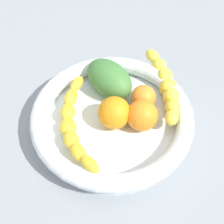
{
  "coord_description": "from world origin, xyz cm",
  "views": [
    {
      "loc": [
        26.43,
        -28.02,
        58.83
      ],
      "look_at": [
        0.0,
        0.0,
        8.29
      ],
      "focal_mm": 49.8,
      "sensor_mm": 36.0,
      "label": 1
    }
  ],
  "objects_px": {
    "orange_mid_left": "(114,113)",
    "orange_mid_right": "(143,97)",
    "banana_draped_right": "(73,125)",
    "mango_green": "(109,78)",
    "banana_draped_left": "(166,86)",
    "orange_front": "(142,115)",
    "fruit_bowl": "(112,119)"
  },
  "relations": [
    {
      "from": "fruit_bowl",
      "to": "orange_mid_right",
      "type": "distance_m",
      "value": 0.08
    },
    {
      "from": "banana_draped_right",
      "to": "orange_mid_right",
      "type": "distance_m",
      "value": 0.16
    },
    {
      "from": "orange_front",
      "to": "orange_mid_left",
      "type": "bearing_deg",
      "value": -141.27
    },
    {
      "from": "orange_mid_left",
      "to": "orange_mid_right",
      "type": "height_order",
      "value": "orange_mid_left"
    },
    {
      "from": "orange_front",
      "to": "orange_mid_left",
      "type": "height_order",
      "value": "orange_mid_left"
    },
    {
      "from": "fruit_bowl",
      "to": "banana_draped_right",
      "type": "bearing_deg",
      "value": -116.79
    },
    {
      "from": "orange_mid_right",
      "to": "mango_green",
      "type": "height_order",
      "value": "mango_green"
    },
    {
      "from": "banana_draped_left",
      "to": "mango_green",
      "type": "distance_m",
      "value": 0.13
    },
    {
      "from": "orange_front",
      "to": "mango_green",
      "type": "relative_size",
      "value": 0.53
    },
    {
      "from": "mango_green",
      "to": "banana_draped_left",
      "type": "bearing_deg",
      "value": 36.28
    },
    {
      "from": "banana_draped_right",
      "to": "banana_draped_left",
      "type": "bearing_deg",
      "value": 70.66
    },
    {
      "from": "banana_draped_left",
      "to": "mango_green",
      "type": "height_order",
      "value": "mango_green"
    },
    {
      "from": "orange_mid_right",
      "to": "banana_draped_right",
      "type": "bearing_deg",
      "value": -110.68
    },
    {
      "from": "banana_draped_right",
      "to": "orange_mid_left",
      "type": "bearing_deg",
      "value": 58.72
    },
    {
      "from": "banana_draped_left",
      "to": "mango_green",
      "type": "xyz_separation_m",
      "value": [
        -0.1,
        -0.07,
        0.01
      ]
    },
    {
      "from": "banana_draped_right",
      "to": "orange_front",
      "type": "bearing_deg",
      "value": 50.67
    },
    {
      "from": "banana_draped_left",
      "to": "orange_front",
      "type": "height_order",
      "value": "orange_front"
    },
    {
      "from": "banana_draped_right",
      "to": "orange_mid_left",
      "type": "distance_m",
      "value": 0.09
    },
    {
      "from": "orange_mid_right",
      "to": "banana_draped_left",
      "type": "bearing_deg",
      "value": 74.25
    },
    {
      "from": "orange_mid_left",
      "to": "orange_mid_right",
      "type": "xyz_separation_m",
      "value": [
        0.01,
        0.08,
        -0.01
      ]
    },
    {
      "from": "banana_draped_left",
      "to": "orange_mid_right",
      "type": "xyz_separation_m",
      "value": [
        -0.02,
        -0.06,
        -0.0
      ]
    },
    {
      "from": "orange_mid_right",
      "to": "orange_mid_left",
      "type": "bearing_deg",
      "value": -99.42
    },
    {
      "from": "orange_mid_left",
      "to": "banana_draped_right",
      "type": "bearing_deg",
      "value": -121.28
    },
    {
      "from": "fruit_bowl",
      "to": "orange_front",
      "type": "height_order",
      "value": "orange_front"
    },
    {
      "from": "fruit_bowl",
      "to": "orange_front",
      "type": "xyz_separation_m",
      "value": [
        0.05,
        0.03,
        0.03
      ]
    },
    {
      "from": "fruit_bowl",
      "to": "orange_mid_left",
      "type": "relative_size",
      "value": 5.03
    },
    {
      "from": "banana_draped_right",
      "to": "orange_mid_right",
      "type": "xyz_separation_m",
      "value": [
        0.06,
        0.15,
        0.0
      ]
    },
    {
      "from": "fruit_bowl",
      "to": "orange_mid_right",
      "type": "bearing_deg",
      "value": 75.72
    },
    {
      "from": "banana_draped_right",
      "to": "fruit_bowl",
      "type": "bearing_deg",
      "value": 63.21
    },
    {
      "from": "orange_mid_left",
      "to": "orange_mid_right",
      "type": "distance_m",
      "value": 0.08
    },
    {
      "from": "fruit_bowl",
      "to": "mango_green",
      "type": "bearing_deg",
      "value": 137.19
    },
    {
      "from": "orange_front",
      "to": "mango_green",
      "type": "xyz_separation_m",
      "value": [
        -0.12,
        0.03,
        0.0
      ]
    }
  ]
}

